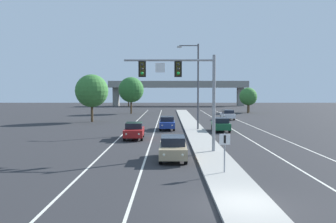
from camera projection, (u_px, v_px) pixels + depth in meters
ground_plane at (246, 206)px, 15.10m from camera, size 260.00×260.00×0.00m
median_island at (204, 142)px, 33.06m from camera, size 2.40×110.00×0.15m
lane_stripe_oncoming_center at (154, 134)px, 40.07m from camera, size 0.14×100.00×0.01m
lane_stripe_receding_center at (241, 134)px, 40.05m from camera, size 0.14×100.00×0.01m
edge_stripe_left at (124, 134)px, 40.07m from camera, size 0.14×100.00×0.01m
edge_stripe_right at (272, 134)px, 40.04m from camera, size 0.14×100.00×0.01m
overhead_signal_mast at (186, 82)px, 27.57m from camera, size 6.82×0.44×7.20m
median_sign_post at (226, 147)px, 20.49m from camera, size 0.60×0.10×2.20m
street_lamp_median at (197, 81)px, 43.36m from camera, size 2.58×0.28×10.00m
car_oncoming_tan at (174, 148)px, 25.09m from camera, size 1.84×4.48×1.58m
car_oncoming_red at (135, 130)px, 36.04m from camera, size 1.91×4.50×1.58m
car_oncoming_blue at (168, 123)px, 44.52m from camera, size 1.86×4.49×1.58m
car_receding_green at (222, 124)px, 42.62m from camera, size 1.89×4.50×1.58m
car_receding_white at (228, 115)px, 60.07m from camera, size 1.87×4.49×1.58m
overpass_bridge at (179, 87)px, 113.90m from camera, size 42.40×6.40×7.65m
tree_far_right_c at (249, 96)px, 77.33m from camera, size 3.69×3.69×5.34m
tree_far_right_a at (250, 97)px, 79.94m from camera, size 3.48×3.48×5.03m
tree_far_left_a at (93, 91)px, 55.37m from camera, size 4.94×4.94×7.14m
tree_far_left_b at (129, 94)px, 108.92m from camera, size 3.95×3.95×5.71m
tree_far_left_c at (132, 90)px, 75.26m from camera, size 5.16×5.16×7.46m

